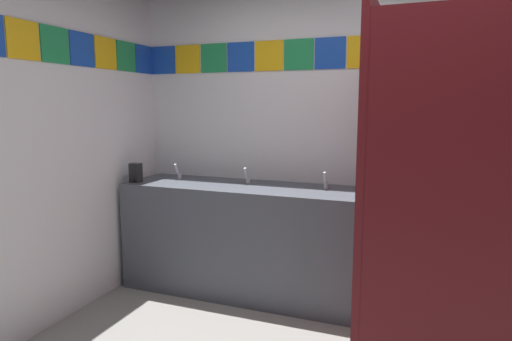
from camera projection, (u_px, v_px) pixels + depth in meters
name	position (u px, v px, depth m)	size (l,w,h in m)	color
wall_back	(361.00, 135.00, 3.47)	(3.80, 0.09, 2.58)	silver
vanity_counter	(243.00, 237.00, 3.58)	(1.95, 0.60, 0.89)	#4C515B
faucet_left	(178.00, 173.00, 3.82)	(0.04, 0.10, 0.14)	silver
faucet_center	(247.00, 177.00, 3.59)	(0.04, 0.10, 0.14)	silver
faucet_right	(326.00, 182.00, 3.36)	(0.04, 0.10, 0.14)	silver
soap_dispenser	(136.00, 173.00, 3.66)	(0.09, 0.09, 0.16)	black
stall_divider	(401.00, 203.00, 2.36)	(0.92, 1.58, 2.01)	maroon
toilet	(468.00, 291.00, 2.91)	(0.39, 0.49, 0.74)	white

